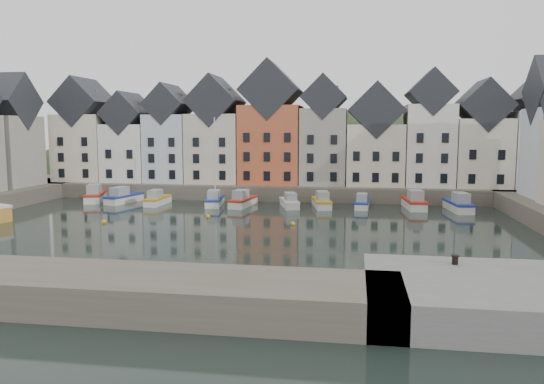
# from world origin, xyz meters

# --- Properties ---
(ground) EXTENTS (260.00, 260.00, 0.00)m
(ground) POSITION_xyz_m (0.00, 0.00, 0.00)
(ground) COLOR black
(ground) RESTS_ON ground
(far_quay) EXTENTS (90.00, 16.00, 2.00)m
(far_quay) POSITION_xyz_m (0.00, 30.00, 1.00)
(far_quay) COLOR #544E40
(far_quay) RESTS_ON ground
(near_quay) EXTENTS (18.00, 10.00, 2.00)m
(near_quay) POSITION_xyz_m (22.00, -20.00, 1.00)
(near_quay) COLOR #60605E
(near_quay) RESTS_ON ground
(hillside) EXTENTS (153.60, 70.40, 64.00)m
(hillside) POSITION_xyz_m (0.02, 56.00, -17.96)
(hillside) COLOR #212D16
(hillside) RESTS_ON ground
(far_terrace) EXTENTS (72.37, 8.16, 17.78)m
(far_terrace) POSITION_xyz_m (3.21, 28.00, 8.88)
(far_terrace) COLOR #EFE4C8
(far_terrace) RESTS_ON far_quay
(mooring_buoys) EXTENTS (20.50, 5.50, 0.50)m
(mooring_buoys) POSITION_xyz_m (-4.00, 5.33, 0.15)
(mooring_buoys) COLOR orange
(mooring_buoys) RESTS_ON ground
(boat_a) EXTENTS (4.19, 7.31, 2.68)m
(boat_a) POSITION_xyz_m (-23.09, 18.72, 0.80)
(boat_a) COLOR silver
(boat_a) RESTS_ON ground
(boat_b) EXTENTS (3.34, 6.71, 2.47)m
(boat_b) POSITION_xyz_m (-18.69, 17.97, 0.74)
(boat_b) COLOR silver
(boat_b) RESTS_ON ground
(boat_c) EXTENTS (1.85, 5.90, 2.26)m
(boat_c) POSITION_xyz_m (-13.48, 17.02, 0.67)
(boat_c) COLOR silver
(boat_c) RESTS_ON ground
(boat_d) EXTENTS (2.69, 6.32, 11.70)m
(boat_d) POSITION_xyz_m (-5.75, 17.32, 0.76)
(boat_d) COLOR silver
(boat_d) RESTS_ON ground
(boat_e) EXTENTS (2.86, 6.59, 2.45)m
(boat_e) POSITION_xyz_m (-1.97, 17.21, 0.73)
(boat_e) COLOR silver
(boat_e) RESTS_ON ground
(boat_f) EXTENTS (3.33, 5.92, 2.17)m
(boat_f) POSITION_xyz_m (4.12, 17.37, 0.65)
(boat_f) COLOR silver
(boat_f) RESTS_ON ground
(boat_g) EXTENTS (3.07, 6.46, 2.38)m
(boat_g) POSITION_xyz_m (8.19, 17.91, 0.71)
(boat_g) COLOR silver
(boat_g) RESTS_ON ground
(boat_h) EXTENTS (2.03, 5.60, 2.11)m
(boat_h) POSITION_xyz_m (13.28, 18.30, 0.63)
(boat_h) COLOR silver
(boat_h) RESTS_ON ground
(boat_i) EXTENTS (2.78, 7.09, 2.66)m
(boat_i) POSITION_xyz_m (19.73, 18.86, 0.79)
(boat_i) COLOR silver
(boat_i) RESTS_ON ground
(boat_j) EXTENTS (2.82, 6.93, 2.59)m
(boat_j) POSITION_xyz_m (24.89, 17.50, 0.77)
(boat_j) COLOR silver
(boat_j) RESTS_ON ground
(mooring_bollard) EXTENTS (0.48, 0.48, 0.56)m
(mooring_bollard) POSITION_xyz_m (18.34, -16.94, 2.31)
(mooring_bollard) COLOR black
(mooring_bollard) RESTS_ON near_quay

